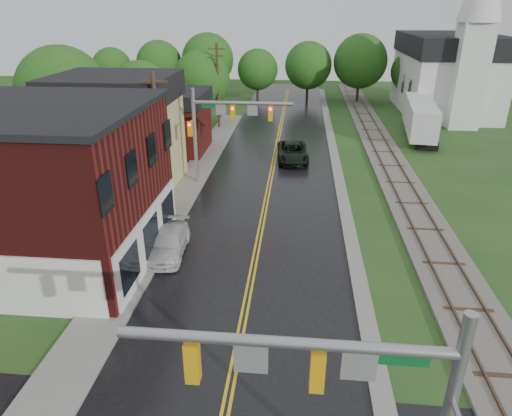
# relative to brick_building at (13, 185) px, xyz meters

# --- Properties ---
(main_road) EXTENTS (10.00, 90.00, 0.02)m
(main_road) POSITION_rel_brick_building_xyz_m (12.48, 15.00, -4.15)
(main_road) COLOR black
(main_road) RESTS_ON ground
(curb_right) EXTENTS (0.80, 70.00, 0.12)m
(curb_right) POSITION_rel_brick_building_xyz_m (17.88, 20.00, -4.15)
(curb_right) COLOR gray
(curb_right) RESTS_ON ground
(sidewalk_left) EXTENTS (2.40, 50.00, 0.12)m
(sidewalk_left) POSITION_rel_brick_building_xyz_m (6.28, 10.00, -4.15)
(sidewalk_left) COLOR gray
(sidewalk_left) RESTS_ON ground
(brick_building) EXTENTS (14.30, 10.30, 8.30)m
(brick_building) POSITION_rel_brick_building_xyz_m (0.00, 0.00, 0.00)
(brick_building) COLOR #4C1210
(brick_building) RESTS_ON ground
(yellow_house) EXTENTS (8.00, 7.00, 6.40)m
(yellow_house) POSITION_rel_brick_building_xyz_m (1.48, 11.00, -0.95)
(yellow_house) COLOR tan
(yellow_house) RESTS_ON ground
(darkred_building) EXTENTS (7.00, 6.00, 4.40)m
(darkred_building) POSITION_rel_brick_building_xyz_m (2.48, 20.00, -1.95)
(darkred_building) COLOR #3F0F0C
(darkred_building) RESTS_ON ground
(church) EXTENTS (10.40, 18.40, 20.00)m
(church) POSITION_rel_brick_building_xyz_m (32.48, 38.74, 1.68)
(church) COLOR silver
(church) RESTS_ON ground
(railroad) EXTENTS (3.20, 80.00, 0.30)m
(railroad) POSITION_rel_brick_building_xyz_m (22.48, 20.00, -4.05)
(railroad) COLOR #59544C
(railroad) RESTS_ON ground
(traffic_signal_near) EXTENTS (7.34, 0.30, 7.20)m
(traffic_signal_near) POSITION_rel_brick_building_xyz_m (15.96, -13.00, 0.82)
(traffic_signal_near) COLOR gray
(traffic_signal_near) RESTS_ON ground
(traffic_signal_far) EXTENTS (7.34, 0.43, 7.20)m
(traffic_signal_far) POSITION_rel_brick_building_xyz_m (9.01, 12.00, 0.82)
(traffic_signal_far) COLOR gray
(traffic_signal_far) RESTS_ON ground
(utility_pole_b) EXTENTS (1.80, 0.28, 9.00)m
(utility_pole_b) POSITION_rel_brick_building_xyz_m (5.68, 7.00, 0.57)
(utility_pole_b) COLOR #382616
(utility_pole_b) RESTS_ON ground
(utility_pole_c) EXTENTS (1.80, 0.28, 9.00)m
(utility_pole_c) POSITION_rel_brick_building_xyz_m (5.68, 29.00, 0.57)
(utility_pole_c) COLOR #382616
(utility_pole_c) RESTS_ON ground
(tree_left_b) EXTENTS (7.60, 7.60, 9.69)m
(tree_left_b) POSITION_rel_brick_building_xyz_m (-5.36, 16.90, 1.57)
(tree_left_b) COLOR black
(tree_left_b) RESTS_ON ground
(tree_left_c) EXTENTS (6.00, 6.00, 7.65)m
(tree_left_c) POSITION_rel_brick_building_xyz_m (-1.36, 24.90, 0.36)
(tree_left_c) COLOR black
(tree_left_c) RESTS_ON ground
(tree_left_e) EXTENTS (6.40, 6.40, 8.16)m
(tree_left_e) POSITION_rel_brick_building_xyz_m (3.64, 30.90, 0.66)
(tree_left_e) COLOR black
(tree_left_e) RESTS_ON ground
(suv_dark) EXTENTS (2.98, 5.75, 1.55)m
(suv_dark) POSITION_rel_brick_building_xyz_m (14.10, 18.10, -3.38)
(suv_dark) COLOR black
(suv_dark) RESTS_ON ground
(pickup_white) EXTENTS (2.10, 4.66, 1.32)m
(pickup_white) POSITION_rel_brick_building_xyz_m (7.68, 0.95, -3.49)
(pickup_white) COLOR silver
(pickup_white) RESTS_ON ground
(semi_trailer) EXTENTS (3.98, 11.73, 3.67)m
(semi_trailer) POSITION_rel_brick_building_xyz_m (26.83, 27.05, -1.95)
(semi_trailer) COLOR black
(semi_trailer) RESTS_ON ground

